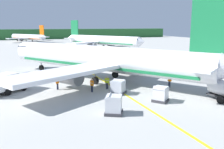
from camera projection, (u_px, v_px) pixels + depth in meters
The scene contains 13 objects.
distant_treeline at pixel (2, 35), 142.99m from camera, with size 216.00×6.00×6.07m, color #28602D.
airliner_foreground at pixel (101, 59), 38.09m from camera, with size 31.05×36.45×11.90m.
airliner_mid_apron at pixel (101, 40), 91.20m from camera, with size 27.77×32.69×10.43m.
airliner_far_taxiway at pixel (28, 37), 128.10m from camera, with size 22.30×26.22×8.45m.
service_truck_catering at pixel (7, 82), 31.30m from camera, with size 5.75×5.52×2.52m.
cargo_container_near at pixel (114, 105), 23.83m from camera, with size 2.29×2.29×2.00m.
cargo_container_mid at pixel (118, 87), 30.98m from camera, with size 2.42×2.42×1.84m.
cargo_container_far at pixel (161, 94), 27.74m from camera, with size 2.25×2.25×1.86m.
crew_marshaller at pixel (92, 84), 31.67m from camera, with size 0.42×0.56×1.76m.
crew_loader_left at pixel (107, 82), 33.14m from camera, with size 0.60×0.36×1.76m.
crew_loader_right at pixel (57, 82), 32.93m from camera, with size 0.48×0.48×1.75m.
crew_supervisor at pixel (170, 80), 34.05m from camera, with size 0.38×0.59×1.77m.
apron_guide_line at pixel (112, 87), 34.69m from camera, with size 0.30×60.00×0.01m, color yellow.
Camera 1 is at (7.30, -20.03, 8.56)m, focal length 39.30 mm.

